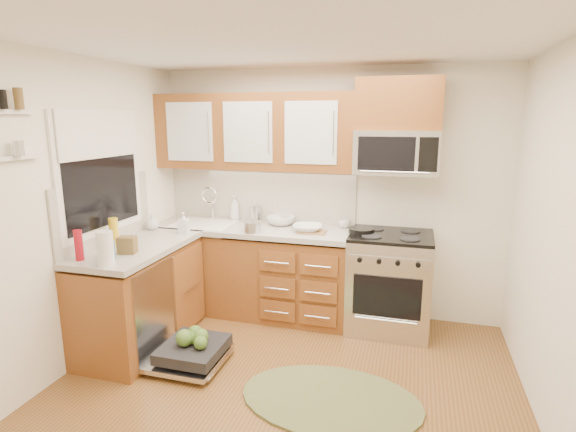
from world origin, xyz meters
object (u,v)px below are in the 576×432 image
(dishwasher, at_px, (189,353))
(stock_pot, at_px, (252,227))
(rug, at_px, (331,399))
(paper_towel_roll, at_px, (105,249))
(cup, at_px, (344,224))
(cutting_board, at_px, (312,232))
(sink, at_px, (204,235))
(skillet, at_px, (361,230))
(upper_cabinets, at_px, (254,132))
(bowl_b, at_px, (281,220))
(range, at_px, (389,282))
(microwave, at_px, (396,152))
(bowl_a, at_px, (307,228))

(dishwasher, height_order, stock_pot, stock_pot)
(rug, relative_size, paper_towel_roll, 5.04)
(cup, bearing_deg, cutting_board, -133.41)
(sink, bearing_deg, skillet, -0.65)
(paper_towel_roll, bearing_deg, stock_pot, 60.45)
(paper_towel_roll, bearing_deg, cup, 47.42)
(dishwasher, height_order, paper_towel_roll, paper_towel_roll)
(upper_cabinets, height_order, cup, upper_cabinets)
(bowl_b, distance_m, cup, 0.66)
(rug, xyz_separation_m, stock_pot, (-1.00, 1.09, 0.97))
(range, distance_m, microwave, 1.23)
(microwave, distance_m, sink, 2.13)
(cutting_board, bearing_deg, rug, -70.61)
(bowl_b, bearing_deg, range, -8.53)
(range, distance_m, rug, 1.41)
(bowl_a, height_order, cup, cup)
(skillet, bearing_deg, cutting_board, -175.55)
(microwave, bearing_deg, skillet, -152.04)
(stock_pot, bearing_deg, range, 9.10)
(rug, height_order, bowl_a, bowl_a)
(microwave, distance_m, bowl_a, 1.10)
(stock_pot, xyz_separation_m, paper_towel_roll, (-0.70, -1.24, 0.08))
(stock_pot, bearing_deg, cutting_board, 14.45)
(paper_towel_roll, xyz_separation_m, cup, (1.53, 1.67, -0.09))
(cup, bearing_deg, stock_pot, -152.66)
(range, distance_m, cup, 0.72)
(rug, relative_size, stock_pot, 7.37)
(cutting_board, relative_size, bowl_b, 0.89)
(dishwasher, bearing_deg, sink, 109.20)
(dishwasher, bearing_deg, cutting_board, 53.42)
(rug, xyz_separation_m, cutting_board, (-0.43, 1.23, 0.92))
(rug, relative_size, skillet, 5.43)
(dishwasher, xyz_separation_m, rug, (1.22, -0.17, -0.09))
(range, relative_size, dishwasher, 1.36)
(microwave, xyz_separation_m, skillet, (-0.28, -0.15, -0.73))
(rug, distance_m, bowl_a, 1.65)
(sink, height_order, paper_towel_roll, paper_towel_roll)
(upper_cabinets, height_order, range, upper_cabinets)
(sink, height_order, bowl_b, bowl_b)
(skillet, height_order, bowl_a, same)
(microwave, bearing_deg, bowl_a, -168.84)
(upper_cabinets, xyz_separation_m, bowl_b, (0.27, 0.03, -0.90))
(sink, distance_m, dishwasher, 1.38)
(rug, distance_m, skillet, 1.59)
(range, bearing_deg, bowl_a, -177.29)
(microwave, bearing_deg, dishwasher, -140.93)
(upper_cabinets, relative_size, range, 2.16)
(paper_towel_roll, bearing_deg, skillet, 39.33)
(rug, distance_m, cup, 1.80)
(stock_pot, bearing_deg, skillet, 9.97)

